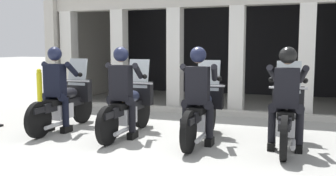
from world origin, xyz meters
TOP-DOWN VIEW (x-y plane):
  - ground_plane at (0.00, 3.00)m, footprint 80.00×80.00m
  - station_building at (-0.00, 4.96)m, footprint 8.91×4.31m
  - kerb_strip at (-0.00, 2.38)m, footprint 8.41×0.24m
  - motorcycle_far_left at (-2.04, -0.05)m, footprint 0.62×2.04m
  - police_officer_far_left at (-2.04, -0.34)m, footprint 0.63×0.61m
  - motorcycle_center_left at (-0.68, -0.08)m, footprint 0.62×2.04m
  - police_officer_center_left at (-0.68, -0.36)m, footprint 0.63×0.61m
  - motorcycle_center_right at (0.68, -0.07)m, footprint 0.62×2.04m
  - police_officer_center_right at (0.68, -0.36)m, footprint 0.63×0.61m
  - motorcycle_far_right at (2.04, 0.01)m, footprint 0.62×2.04m
  - police_officer_far_right at (2.04, -0.28)m, footprint 0.63×0.61m
  - bollard_kerbside at (-4.36, 2.12)m, footprint 0.14×0.14m

SIDE VIEW (x-z plane):
  - ground_plane at x=0.00m, z-range 0.00..0.00m
  - kerb_strip at x=0.00m, z-range 0.00..0.12m
  - bollard_kerbside at x=-4.36m, z-range 0.00..1.00m
  - motorcycle_far_left at x=-2.04m, z-range -0.17..1.17m
  - motorcycle_center_left at x=-0.68m, z-range -0.17..1.17m
  - motorcycle_center_right at x=0.68m, z-range -0.17..1.17m
  - motorcycle_far_right at x=2.04m, z-range -0.17..1.17m
  - police_officer_far_left at x=-2.04m, z-range 0.15..1.73m
  - police_officer_center_left at x=-0.68m, z-range 0.15..1.73m
  - police_officer_center_right at x=0.68m, z-range 0.15..1.73m
  - police_officer_far_right at x=2.04m, z-range 0.15..1.73m
  - station_building at x=0.00m, z-range 0.39..3.53m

